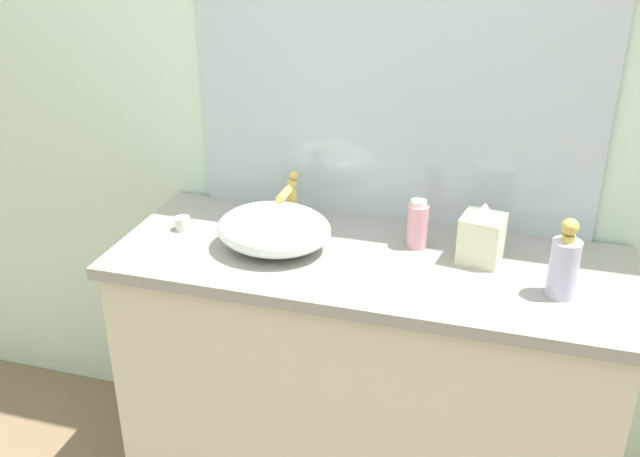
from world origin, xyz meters
The scene contains 9 objects.
bathroom_wall_rear centered at (0.00, 0.73, 1.30)m, with size 6.00×0.06×2.60m, color silver.
vanity_counter centered at (0.05, 0.41, 0.44)m, with size 1.45×0.56×0.88m.
wall_mirror_panel centered at (0.05, 0.69, 1.48)m, with size 1.21×0.01×1.20m, color #B2BCC6.
sink_basin centered at (-0.22, 0.39, 0.94)m, with size 0.33×0.28×0.12m, color white.
faucet centered at (-0.22, 0.54, 0.98)m, with size 0.03×0.15×0.17m.
soap_dispenser centered at (0.56, 0.34, 0.97)m, with size 0.07×0.07×0.21m.
lotion_bottle centered at (0.17, 0.52, 0.95)m, with size 0.06×0.06×0.15m.
tissue_box centered at (0.35, 0.48, 0.95)m, with size 0.13×0.13×0.17m.
candle_jar centered at (-0.53, 0.43, 0.90)m, with size 0.05×0.05×0.04m, color silver.
Camera 1 is at (0.42, -1.35, 1.83)m, focal length 40.59 mm.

